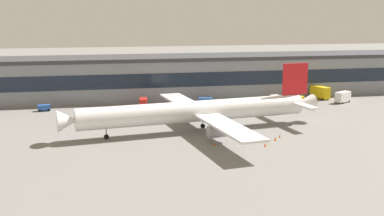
{
  "coord_description": "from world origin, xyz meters",
  "views": [
    {
      "loc": [
        -28.31,
        -105.67,
        28.37
      ],
      "look_at": [
        -5.43,
        7.48,
        5.0
      ],
      "focal_mm": 44.04,
      "sensor_mm": 36.0,
      "label": 1
    }
  ],
  "objects": [
    {
      "name": "terminal_building",
      "position": [
        0.0,
        52.88,
        7.05
      ],
      "size": [
        167.27,
        20.2,
        14.05
      ],
      "color": "gray",
      "rests_on": "ground_plane"
    },
    {
      "name": "traffic_cone_3",
      "position": [
        -3.95,
        -9.82,
        0.33
      ],
      "size": [
        0.53,
        0.53,
        0.66
      ],
      "primitive_type": "cone",
      "color": "#F2590C",
      "rests_on": "ground_plane"
    },
    {
      "name": "traffic_cone_2",
      "position": [
        10.67,
        -8.42,
        0.37
      ],
      "size": [
        0.59,
        0.59,
        0.74
      ],
      "primitive_type": "cone",
      "color": "#F2590C",
      "rests_on": "ground_plane"
    },
    {
      "name": "crew_van",
      "position": [
        -14.81,
        36.98,
        1.46
      ],
      "size": [
        2.88,
        5.45,
        2.55
      ],
      "color": "red",
      "rests_on": "ground_plane"
    },
    {
      "name": "stair_truck",
      "position": [
        48.59,
        30.46,
        1.98
      ],
      "size": [
        6.38,
        5.15,
        3.55
      ],
      "color": "white",
      "rests_on": "ground_plane"
    },
    {
      "name": "traffic_cone_0",
      "position": [
        6.73,
        -12.58,
        0.36
      ],
      "size": [
        0.58,
        0.58,
        0.72
      ],
      "primitive_type": "cone",
      "color": "#F2590C",
      "rests_on": "ground_plane"
    },
    {
      "name": "follow_me_car",
      "position": [
        5.06,
        38.08,
        1.09
      ],
      "size": [
        4.68,
        2.71,
        1.85
      ],
      "color": "#2651A5",
      "rests_on": "ground_plane"
    },
    {
      "name": "catering_truck",
      "position": [
        44.86,
        38.89,
        2.29
      ],
      "size": [
        4.58,
        7.65,
        4.15
      ],
      "color": "yellow",
      "rests_on": "ground_plane"
    },
    {
      "name": "baggage_tug",
      "position": [
        -44.22,
        36.02,
        1.09
      ],
      "size": [
        3.83,
        2.51,
        1.85
      ],
      "color": "#2651A5",
      "rests_on": "ground_plane"
    },
    {
      "name": "ground_plane",
      "position": [
        0.0,
        0.0,
        0.0
      ],
      "size": [
        600.0,
        600.0,
        0.0
      ],
      "primitive_type": "plane",
      "color": "slate"
    },
    {
      "name": "airliner",
      "position": [
        -4.5,
        3.62,
        4.95
      ],
      "size": [
        65.47,
        56.72,
        15.69
      ],
      "color": "white",
      "rests_on": "ground_plane"
    },
    {
      "name": "traffic_cone_1",
      "position": [
        12.64,
        -6.08,
        0.31
      ],
      "size": [
        0.5,
        0.5,
        0.62
      ],
      "primitive_type": "cone",
      "color": "#F2590C",
      "rests_on": "ground_plane"
    },
    {
      "name": "belt_loader",
      "position": [
        33.7,
        34.26,
        1.15
      ],
      "size": [
        6.52,
        2.44,
        1.95
      ],
      "color": "yellow",
      "rests_on": "ground_plane"
    }
  ]
}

